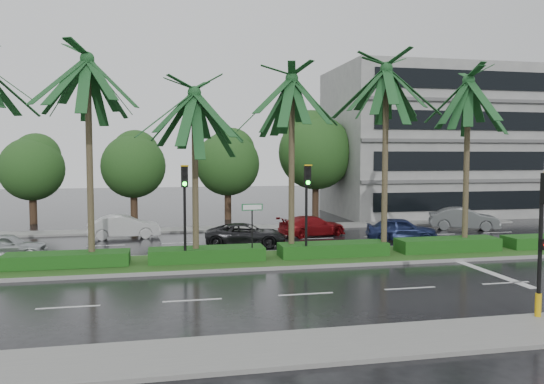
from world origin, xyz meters
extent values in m
plane|color=black|center=(0.00, 0.00, 0.00)|extent=(120.00, 120.00, 0.00)
cube|color=slate|center=(0.00, -10.20, 0.06)|extent=(40.00, 2.40, 0.12)
cube|color=slate|center=(0.00, 12.00, 0.06)|extent=(40.00, 2.00, 0.12)
cube|color=gray|center=(0.00, 1.00, 0.07)|extent=(36.00, 4.00, 0.14)
cube|color=#24501A|center=(0.00, 1.00, 0.14)|extent=(35.60, 3.70, 0.02)
cube|color=#1B4413|center=(-9.00, 1.00, 0.45)|extent=(5.20, 1.40, 0.60)
cube|color=#1B4413|center=(-3.00, 1.00, 0.45)|extent=(5.20, 1.40, 0.60)
cube|color=#1B4413|center=(3.00, 1.00, 0.45)|extent=(5.20, 1.40, 0.60)
cube|color=#1B4413|center=(9.00, 1.00, 0.45)|extent=(5.20, 1.40, 0.60)
cube|color=silver|center=(-12.00, 7.00, 0.01)|extent=(2.00, 0.12, 0.01)
cube|color=silver|center=(-8.00, -5.00, 0.01)|extent=(2.00, 0.12, 0.01)
cube|color=silver|center=(-8.00, 7.00, 0.01)|extent=(2.00, 0.12, 0.01)
cube|color=silver|center=(-4.00, -5.00, 0.01)|extent=(2.00, 0.12, 0.01)
cube|color=silver|center=(-4.00, 7.00, 0.01)|extent=(2.00, 0.12, 0.01)
cube|color=silver|center=(0.00, -5.00, 0.01)|extent=(2.00, 0.12, 0.01)
cube|color=silver|center=(0.00, 7.00, 0.01)|extent=(2.00, 0.12, 0.01)
cube|color=silver|center=(4.00, -5.00, 0.01)|extent=(2.00, 0.12, 0.01)
cube|color=silver|center=(4.00, 7.00, 0.01)|extent=(2.00, 0.12, 0.01)
cube|color=silver|center=(8.00, -5.00, 0.01)|extent=(2.00, 0.12, 0.01)
cube|color=silver|center=(8.00, 7.00, 0.01)|extent=(2.00, 0.12, 0.01)
cube|color=silver|center=(12.00, 7.00, 0.01)|extent=(2.00, 0.12, 0.01)
cube|color=silver|center=(16.00, 7.00, 0.01)|extent=(2.00, 0.12, 0.01)
cube|color=silver|center=(8.50, -3.00, 0.01)|extent=(0.40, 6.00, 0.01)
cylinder|color=#423526|center=(-8.00, 1.10, 4.59)|extent=(0.28, 0.28, 8.88)
cylinder|color=#423526|center=(-8.00, 1.10, 0.37)|extent=(0.40, 0.40, 0.44)
cylinder|color=#423526|center=(-3.50, 0.90, 3.92)|extent=(0.28, 0.28, 7.53)
cylinder|color=#423526|center=(-3.50, 0.90, 0.37)|extent=(0.40, 0.40, 0.44)
cylinder|color=#423526|center=(1.00, 1.20, 4.32)|extent=(0.28, 0.28, 8.33)
cylinder|color=#423526|center=(1.00, 1.20, 0.37)|extent=(0.40, 0.40, 0.44)
cylinder|color=#423526|center=(5.50, 0.80, 4.59)|extent=(0.28, 0.28, 8.88)
cylinder|color=#423526|center=(5.50, 0.80, 0.37)|extent=(0.40, 0.40, 0.44)
cylinder|color=#423526|center=(10.00, 1.10, 4.39)|extent=(0.28, 0.28, 8.48)
cylinder|color=#423526|center=(10.00, 1.10, 0.37)|extent=(0.40, 0.40, 0.44)
cylinder|color=black|center=(6.00, -9.30, 1.82)|extent=(0.12, 0.12, 3.40)
cylinder|color=gold|center=(6.00, -9.30, 0.47)|extent=(0.18, 0.18, 0.70)
cube|color=black|center=(6.00, -9.46, 2.32)|extent=(0.22, 0.16, 0.32)
cylinder|color=black|center=(-4.00, 0.40, 1.85)|extent=(0.12, 0.12, 3.40)
cube|color=black|center=(-4.00, 0.22, 4.00)|extent=(0.30, 0.18, 0.90)
cube|color=gold|center=(-4.00, 0.10, 4.48)|extent=(0.34, 0.12, 0.06)
cylinder|color=black|center=(-4.00, 0.12, 4.30)|extent=(0.18, 0.04, 0.18)
cylinder|color=black|center=(-4.00, 0.12, 4.00)|extent=(0.18, 0.04, 0.18)
cylinder|color=#0CE519|center=(-4.00, 0.12, 3.70)|extent=(0.18, 0.04, 0.18)
cylinder|color=black|center=(1.50, 0.40, 1.85)|extent=(0.12, 0.12, 3.40)
cube|color=black|center=(1.50, 0.22, 4.00)|extent=(0.30, 0.18, 0.90)
cube|color=gold|center=(1.50, 0.10, 4.48)|extent=(0.34, 0.12, 0.06)
cylinder|color=black|center=(1.50, 0.12, 4.30)|extent=(0.18, 0.04, 0.18)
cylinder|color=black|center=(1.50, 0.12, 4.00)|extent=(0.18, 0.04, 0.18)
cylinder|color=#0CE519|center=(1.50, 0.12, 3.70)|extent=(0.18, 0.04, 0.18)
cylinder|color=black|center=(-1.00, 0.50, 1.45)|extent=(0.06, 0.06, 2.60)
cube|color=#0C5926|center=(-1.00, 0.47, 2.60)|extent=(0.95, 0.04, 0.30)
cube|color=white|center=(-1.00, 0.45, 2.60)|extent=(0.85, 0.01, 0.22)
cylinder|color=#3A271A|center=(-14.00, 17.50, 1.10)|extent=(0.52, 0.52, 2.19)
sphere|color=#1D4219|center=(-14.00, 17.50, 3.94)|extent=(4.51, 4.51, 4.51)
sphere|color=#1D4219|center=(-14.00, 17.80, 4.82)|extent=(3.38, 3.38, 3.38)
cylinder|color=#3A271A|center=(-7.00, 17.50, 1.14)|extent=(0.52, 0.52, 2.29)
sphere|color=#1D4219|center=(-7.00, 17.50, 4.12)|extent=(4.71, 4.71, 4.71)
sphere|color=#1D4219|center=(-7.00, 17.80, 5.03)|extent=(3.53, 3.53, 3.53)
cylinder|color=#3A271A|center=(0.00, 17.50, 1.18)|extent=(0.52, 0.52, 2.37)
sphere|color=#1D4219|center=(0.00, 17.50, 4.26)|extent=(4.87, 4.87, 4.87)
sphere|color=#1D4219|center=(0.00, 17.80, 5.21)|extent=(3.65, 3.65, 3.65)
cylinder|color=#3A271A|center=(7.00, 17.50, 1.43)|extent=(0.52, 0.52, 2.86)
sphere|color=#1D4219|center=(7.00, 17.50, 5.15)|extent=(5.88, 5.88, 5.88)
sphere|color=#1D4219|center=(7.00, 17.80, 6.29)|extent=(4.41, 4.41, 4.41)
cylinder|color=#3A271A|center=(14.00, 17.50, 1.08)|extent=(0.52, 0.52, 2.16)
sphere|color=#1D4219|center=(14.00, 17.50, 3.89)|extent=(4.44, 4.44, 4.44)
sphere|color=#1D4219|center=(14.00, 17.80, 4.75)|extent=(3.33, 3.33, 3.33)
cube|color=gray|center=(17.00, 18.00, 6.00)|extent=(16.00, 10.00, 12.00)
imported|color=#B1B5B9|center=(-12.28, 4.09, 0.62)|extent=(1.60, 3.70, 1.24)
imported|color=#B7B7B7|center=(-7.18, 9.49, 0.69)|extent=(1.80, 4.29, 1.38)
imported|color=black|center=(-0.50, 5.37, 0.61)|extent=(2.92, 4.74, 1.23)
imported|color=maroon|center=(4.00, 8.04, 0.62)|extent=(2.76, 4.55, 1.23)
imported|color=navy|center=(8.50, 5.20, 0.68)|extent=(2.63, 4.27, 1.36)
imported|color=#595C5E|center=(14.62, 8.66, 0.73)|extent=(3.18, 4.67, 1.46)
camera|label=1|loc=(-4.97, -22.89, 4.94)|focal=35.00mm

